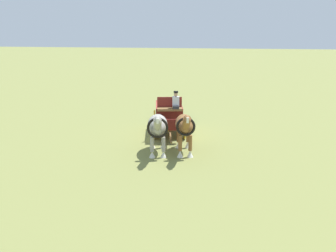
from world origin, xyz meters
TOP-DOWN VIEW (x-y plane):
  - ground_plane at (0.00, 0.00)m, footprint 220.00×220.00m
  - show_wagon at (0.14, 0.04)m, footprint 5.69×2.42m
  - draft_horse_near at (3.49, 1.42)m, footprint 3.10×1.30m
  - draft_horse_off at (3.74, 0.14)m, footprint 3.13×1.40m
  - sponsor_banner at (-4.22, -0.22)m, footprint 3.04×1.12m

SIDE VIEW (x-z plane):
  - ground_plane at x=0.00m, z-range 0.00..0.00m
  - sponsor_banner at x=-4.22m, z-range 0.00..1.10m
  - show_wagon at x=0.14m, z-range -0.21..2.54m
  - draft_horse_off at x=3.74m, z-range 0.25..2.47m
  - draft_horse_near at x=3.49m, z-range 0.25..2.51m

